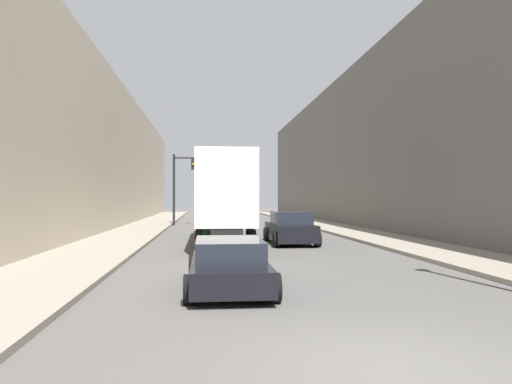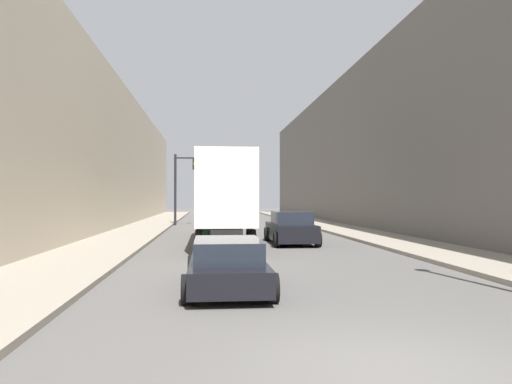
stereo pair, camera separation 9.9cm
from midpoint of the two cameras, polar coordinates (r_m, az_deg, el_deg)
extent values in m
plane|color=#565451|center=(7.12, 15.66, -19.00)|extent=(200.00, 200.00, 0.00)
cube|color=gray|center=(37.55, 8.98, -3.99)|extent=(3.44, 80.00, 0.15)
cube|color=gray|center=(36.64, -12.58, -4.06)|extent=(3.44, 80.00, 0.15)
cube|color=#66605B|center=(39.14, 15.69, 5.15)|extent=(6.00, 80.00, 12.42)
cube|color=beige|center=(37.59, -19.73, 4.17)|extent=(6.00, 80.00, 10.80)
cube|color=silver|center=(23.83, -3.72, 0.24)|extent=(2.41, 10.68, 3.06)
cube|color=black|center=(23.86, -3.72, -3.79)|extent=(1.20, 10.68, 0.24)
cube|color=#1E512D|center=(30.59, -4.11, -2.02)|extent=(2.41, 2.83, 3.06)
cylinder|color=black|center=(19.76, -6.41, -5.74)|extent=(0.25, 1.00, 1.00)
cylinder|color=black|center=(19.84, -0.29, -5.72)|extent=(0.25, 1.00, 1.00)
cylinder|color=black|center=(20.95, -6.36, -5.45)|extent=(0.25, 1.00, 1.00)
cylinder|color=black|center=(21.03, -0.59, -5.44)|extent=(0.25, 1.00, 1.00)
cylinder|color=black|center=(30.62, -6.09, -3.94)|extent=(0.25, 1.00, 1.00)
cylinder|color=black|center=(30.67, -2.14, -3.94)|extent=(0.25, 1.00, 1.00)
cube|color=black|center=(12.46, -3.10, -8.93)|extent=(1.80, 4.73, 0.55)
cube|color=#1E232D|center=(12.16, -3.05, -6.60)|extent=(1.58, 2.60, 0.51)
cylinder|color=black|center=(14.12, -7.07, -8.50)|extent=(0.25, 0.64, 0.64)
cylinder|color=black|center=(14.18, 0.28, -8.46)|extent=(0.25, 0.64, 0.64)
cylinder|color=black|center=(10.73, -7.58, -10.98)|extent=(0.25, 0.64, 0.64)
cylinder|color=black|center=(10.82, 2.14, -10.91)|extent=(0.25, 0.64, 0.64)
cube|color=black|center=(24.58, 4.08, -4.55)|extent=(1.91, 4.88, 0.78)
cube|color=#1E232D|center=(24.30, 4.18, -2.94)|extent=(1.68, 2.68, 0.61)
cylinder|color=black|center=(26.18, 1.38, -4.83)|extent=(0.25, 0.70, 0.70)
cylinder|color=black|center=(26.47, 5.51, -4.78)|extent=(0.25, 0.70, 0.70)
cylinder|color=black|center=(22.64, 2.46, -5.47)|extent=(0.25, 0.70, 0.70)
cylinder|color=black|center=(22.98, 7.22, -5.40)|extent=(0.25, 0.70, 0.70)
cylinder|color=black|center=(41.43, -9.15, 0.26)|extent=(0.20, 0.20, 5.84)
cube|color=black|center=(41.47, -4.84, 3.87)|extent=(6.22, 0.12, 0.12)
cube|color=black|center=(41.45, -6.99, 3.17)|extent=(0.30, 0.24, 0.90)
sphere|color=gold|center=(41.31, -7.00, 3.18)|extent=(0.18, 0.18, 0.18)
cube|color=black|center=(41.43, -4.84, 3.17)|extent=(0.30, 0.24, 0.90)
sphere|color=green|center=(41.29, -4.83, 3.18)|extent=(0.18, 0.18, 0.18)
cube|color=black|center=(41.48, -2.68, 3.16)|extent=(0.30, 0.24, 0.90)
sphere|color=green|center=(41.36, -2.67, 3.56)|extent=(0.18, 0.18, 0.18)
camera|label=1|loc=(0.05, -89.86, 0.00)|focal=35.00mm
camera|label=2|loc=(0.05, 90.14, 0.00)|focal=35.00mm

